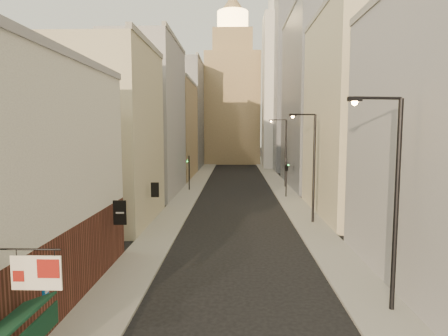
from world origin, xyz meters
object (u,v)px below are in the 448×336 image
Objects in this scene: streetlamp_mid at (312,162)px; streetlamp_far at (284,149)px; white_tower at (281,86)px; clock_tower at (233,96)px; streetlamp_near at (392,192)px; traffic_light_left at (189,167)px; traffic_light_right at (286,167)px.

streetlamp_far reaches higher than streetlamp_mid.
streetlamp_far is (-2.99, -30.08, -12.78)m from white_tower.
clock_tower is at bearing 128.16° from white_tower.
white_tower is at bearing -51.84° from clock_tower.
white_tower is (11.00, -14.00, 0.97)m from clock_tower.
white_tower reaches higher than streetlamp_near.
streetlamp_near is (7.86, -82.96, -11.89)m from clock_tower.
streetlamp_near reaches higher than streetlamp_mid.
traffic_light_left is (-13.45, 18.42, -2.37)m from streetlamp_mid.
streetlamp_near is 37.97m from traffic_light_left.
streetlamp_near is at bearing -84.59° from clock_tower.
streetlamp_near is at bearing -106.30° from streetlamp_mid.
streetlamp_mid is (7.64, -66.04, -11.90)m from clock_tower.
clock_tower is 84.17m from streetlamp_near.
streetlamp_near reaches higher than traffic_light_left.
traffic_light_left is (-13.67, 35.34, -2.37)m from streetlamp_near.
streetlamp_near reaches higher than traffic_light_right.
streetlamp_mid is 2.01× the size of traffic_light_left.
traffic_light_left is 1.00× the size of traffic_light_right.
streetlamp_near is 38.88m from streetlamp_far.
streetlamp_mid is at bearing -78.54° from streetlamp_far.
traffic_light_right is at bearing -82.19° from clock_tower.
clock_tower reaches higher than streetlamp_far.
white_tower reaches higher than streetlamp_mid.
streetlamp_far is at bearing -106.82° from traffic_light_right.
clock_tower reaches higher than white_tower.
streetlamp_far is at bearing -79.70° from clock_tower.
streetlamp_near is at bearing 123.80° from traffic_light_left.
traffic_light_right is (13.04, -5.06, 0.57)m from traffic_light_left.
clock_tower is at bearing -84.31° from traffic_light_left.
white_tower is 4.07× the size of streetlamp_far.
traffic_light_right is at bearing -82.80° from streetlamp_far.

